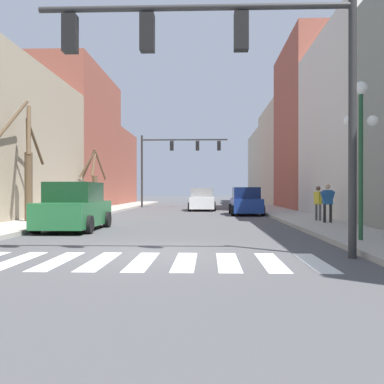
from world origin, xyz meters
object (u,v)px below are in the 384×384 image
at_px(car_parked_left_mid, 74,208).
at_px(pedestrian_waiting_at_curb, 318,200).
at_px(traffic_signal_near, 232,58).
at_px(car_at_intersection, 246,202).
at_px(street_lamp_right_corner, 361,128).
at_px(pedestrian_crossing_street, 328,200).
at_px(street_tree_right_mid, 94,182).
at_px(traffic_signal_far, 174,153).
at_px(street_tree_right_far, 27,167).
at_px(car_parked_right_mid, 202,200).

xyz_separation_m(car_parked_left_mid, pedestrian_waiting_at_curb, (9.97, 3.61, 0.23)).
bearing_deg(traffic_signal_near, car_at_intersection, 84.23).
bearing_deg(car_at_intersection, traffic_signal_near, 174.23).
relative_size(street_lamp_right_corner, pedestrian_crossing_street, 2.67).
relative_size(pedestrian_waiting_at_curb, street_tree_right_mid, 0.37).
xyz_separation_m(traffic_signal_far, street_lamp_right_corner, (7.25, -27.63, -1.62)).
bearing_deg(traffic_signal_near, pedestrian_crossing_street, 63.52).
bearing_deg(pedestrian_waiting_at_curb, pedestrian_crossing_street, -20.23).
xyz_separation_m(car_at_intersection, car_parked_left_mid, (-7.36, -11.07, 0.05)).
xyz_separation_m(traffic_signal_far, pedestrian_waiting_at_curb, (8.03, -19.68, -3.76)).
distance_m(pedestrian_crossing_street, street_tree_right_mid, 17.13).
distance_m(car_at_intersection, pedestrian_crossing_street, 9.18).
xyz_separation_m(traffic_signal_near, street_tree_right_far, (-8.49, 9.43, -1.93)).
distance_m(car_at_intersection, pedestrian_waiting_at_curb, 7.91).
bearing_deg(street_tree_right_mid, traffic_signal_far, 63.96).
bearing_deg(traffic_signal_far, pedestrian_crossing_street, -68.87).
distance_m(car_at_intersection, street_tree_right_far, 13.36).
distance_m(traffic_signal_near, pedestrian_waiting_at_curb, 11.72).
height_order(car_parked_right_mid, street_tree_right_mid, street_tree_right_mid).
bearing_deg(car_parked_right_mid, pedestrian_crossing_street, -159.79).
distance_m(traffic_signal_near, street_lamp_right_corner, 4.50).
relative_size(car_at_intersection, car_parked_right_mid, 0.91).
height_order(car_at_intersection, street_tree_right_far, street_tree_right_far).
distance_m(pedestrian_crossing_street, pedestrian_waiting_at_curb, 1.31).
xyz_separation_m(car_at_intersection, pedestrian_waiting_at_curb, (2.61, -7.46, 0.27)).
relative_size(car_at_intersection, pedestrian_waiting_at_curb, 2.86).
bearing_deg(street_tree_right_mid, car_at_intersection, -14.11).
distance_m(car_parked_right_mid, street_tree_right_mid, 8.26).
bearing_deg(street_tree_right_far, pedestrian_crossing_street, -1.86).
bearing_deg(car_parked_right_mid, car_parked_left_mid, 165.08).
bearing_deg(car_at_intersection, pedestrian_waiting_at_curb, -160.70).
bearing_deg(pedestrian_waiting_at_curb, traffic_signal_far, 178.55).
bearing_deg(street_lamp_right_corner, pedestrian_waiting_at_curb, 84.39).
bearing_deg(street_tree_right_mid, car_parked_right_mid, 25.84).
bearing_deg(pedestrian_crossing_street, pedestrian_waiting_at_curb, -100.83).
distance_m(traffic_signal_near, street_tree_right_mid, 22.10).
distance_m(car_at_intersection, street_tree_right_mid, 10.53).
xyz_separation_m(traffic_signal_near, pedestrian_waiting_at_curb, (4.41, 10.31, -3.39)).
relative_size(car_at_intersection, pedestrian_crossing_street, 2.73).
height_order(car_at_intersection, street_tree_right_mid, street_tree_right_mid).
xyz_separation_m(street_lamp_right_corner, car_at_intersection, (-1.83, 15.42, -2.41)).
bearing_deg(street_lamp_right_corner, car_at_intersection, 96.78).
distance_m(pedestrian_crossing_street, street_tree_right_far, 13.06).
relative_size(traffic_signal_far, car_parked_right_mid, 1.60).
xyz_separation_m(car_parked_right_mid, street_tree_right_far, (-7.51, -14.45, 1.73)).
relative_size(traffic_signal_far, pedestrian_crossing_street, 4.79).
relative_size(car_parked_left_mid, street_tree_right_mid, 1.07).
bearing_deg(street_tree_right_mid, street_lamp_right_corner, -56.34).
height_order(car_parked_right_mid, pedestrian_crossing_street, pedestrian_crossing_street).
relative_size(car_parked_right_mid, street_tree_right_far, 0.91).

